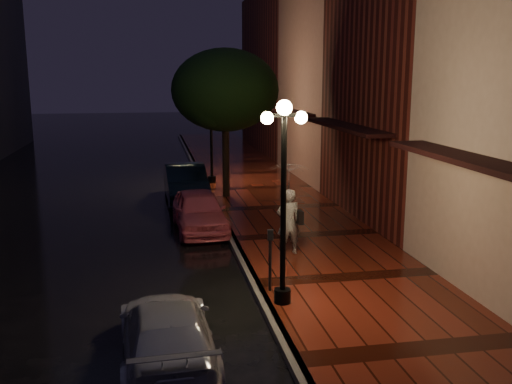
{
  "coord_description": "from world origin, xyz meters",
  "views": [
    {
      "loc": [
        -2.31,
        -16.21,
        4.97
      ],
      "look_at": [
        0.82,
        0.65,
        1.4
      ],
      "focal_mm": 40.0,
      "sensor_mm": 36.0,
      "label": 1
    }
  ],
  "objects_px": {
    "street_tree": "(225,93)",
    "navy_car": "(186,183)",
    "pink_car": "(199,211)",
    "streetlamp_far": "(211,128)",
    "streetlamp_near": "(283,191)",
    "parking_meter": "(270,254)",
    "woman_with_umbrella": "(289,194)",
    "silver_car": "(167,333)"
  },
  "relations": [
    {
      "from": "street_tree",
      "to": "navy_car",
      "type": "distance_m",
      "value": 3.87
    },
    {
      "from": "pink_car",
      "to": "navy_car",
      "type": "distance_m",
      "value": 4.45
    },
    {
      "from": "streetlamp_far",
      "to": "street_tree",
      "type": "relative_size",
      "value": 0.74
    },
    {
      "from": "street_tree",
      "to": "streetlamp_near",
      "type": "bearing_deg",
      "value": -91.35
    },
    {
      "from": "streetlamp_near",
      "to": "street_tree",
      "type": "height_order",
      "value": "street_tree"
    },
    {
      "from": "pink_car",
      "to": "street_tree",
      "type": "bearing_deg",
      "value": 69.38
    },
    {
      "from": "parking_meter",
      "to": "woman_with_umbrella",
      "type": "bearing_deg",
      "value": 74.62
    },
    {
      "from": "silver_car",
      "to": "street_tree",
      "type": "bearing_deg",
      "value": -104.2
    },
    {
      "from": "streetlamp_far",
      "to": "street_tree",
      "type": "xyz_separation_m",
      "value": [
        0.26,
        -3.01,
        1.64
      ]
    },
    {
      "from": "streetlamp_far",
      "to": "parking_meter",
      "type": "bearing_deg",
      "value": -90.52
    },
    {
      "from": "navy_car",
      "to": "woman_with_umbrella",
      "type": "bearing_deg",
      "value": -75.05
    },
    {
      "from": "navy_car",
      "to": "parking_meter",
      "type": "height_order",
      "value": "parking_meter"
    },
    {
      "from": "pink_car",
      "to": "navy_car",
      "type": "height_order",
      "value": "navy_car"
    },
    {
      "from": "navy_car",
      "to": "parking_meter",
      "type": "bearing_deg",
      "value": -84.65
    },
    {
      "from": "street_tree",
      "to": "parking_meter",
      "type": "bearing_deg",
      "value": -92.11
    },
    {
      "from": "street_tree",
      "to": "pink_car",
      "type": "relative_size",
      "value": 1.5
    },
    {
      "from": "parking_meter",
      "to": "pink_car",
      "type": "bearing_deg",
      "value": 107.42
    },
    {
      "from": "woman_with_umbrella",
      "to": "parking_meter",
      "type": "distance_m",
      "value": 2.88
    },
    {
      "from": "pink_car",
      "to": "navy_car",
      "type": "relative_size",
      "value": 0.88
    },
    {
      "from": "silver_car",
      "to": "parking_meter",
      "type": "xyz_separation_m",
      "value": [
        2.39,
        2.64,
        0.45
      ]
    },
    {
      "from": "streetlamp_near",
      "to": "navy_car",
      "type": "bearing_deg",
      "value": 96.99
    },
    {
      "from": "streetlamp_near",
      "to": "parking_meter",
      "type": "relative_size",
      "value": 3.02
    },
    {
      "from": "pink_car",
      "to": "navy_car",
      "type": "bearing_deg",
      "value": 89.61
    },
    {
      "from": "pink_car",
      "to": "woman_with_umbrella",
      "type": "bearing_deg",
      "value": -59.38
    },
    {
      "from": "silver_car",
      "to": "woman_with_umbrella",
      "type": "height_order",
      "value": "woman_with_umbrella"
    },
    {
      "from": "navy_car",
      "to": "woman_with_umbrella",
      "type": "distance_m",
      "value": 8.14
    },
    {
      "from": "street_tree",
      "to": "navy_car",
      "type": "bearing_deg",
      "value": 179.04
    },
    {
      "from": "streetlamp_near",
      "to": "silver_car",
      "type": "height_order",
      "value": "streetlamp_near"
    },
    {
      "from": "street_tree",
      "to": "silver_car",
      "type": "xyz_separation_m",
      "value": [
        -2.76,
        -12.91,
        -3.68
      ]
    },
    {
      "from": "navy_car",
      "to": "pink_car",
      "type": "bearing_deg",
      "value": -89.57
    },
    {
      "from": "woman_with_umbrella",
      "to": "parking_meter",
      "type": "bearing_deg",
      "value": 64.36
    },
    {
      "from": "streetlamp_near",
      "to": "streetlamp_far",
      "type": "bearing_deg",
      "value": 90.0
    },
    {
      "from": "street_tree",
      "to": "parking_meter",
      "type": "relative_size",
      "value": 4.06
    },
    {
      "from": "streetlamp_near",
      "to": "streetlamp_far",
      "type": "height_order",
      "value": "same"
    },
    {
      "from": "pink_car",
      "to": "parking_meter",
      "type": "bearing_deg",
      "value": -81.8
    },
    {
      "from": "street_tree",
      "to": "navy_car",
      "type": "height_order",
      "value": "street_tree"
    },
    {
      "from": "silver_car",
      "to": "woman_with_umbrella",
      "type": "relative_size",
      "value": 1.55
    },
    {
      "from": "streetlamp_near",
      "to": "silver_car",
      "type": "distance_m",
      "value": 3.75
    },
    {
      "from": "streetlamp_far",
      "to": "parking_meter",
      "type": "distance_m",
      "value": 13.38
    },
    {
      "from": "street_tree",
      "to": "silver_car",
      "type": "relative_size",
      "value": 1.48
    },
    {
      "from": "streetlamp_near",
      "to": "parking_meter",
      "type": "height_order",
      "value": "streetlamp_near"
    },
    {
      "from": "navy_car",
      "to": "street_tree",
      "type": "bearing_deg",
      "value": -2.44
    }
  ]
}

